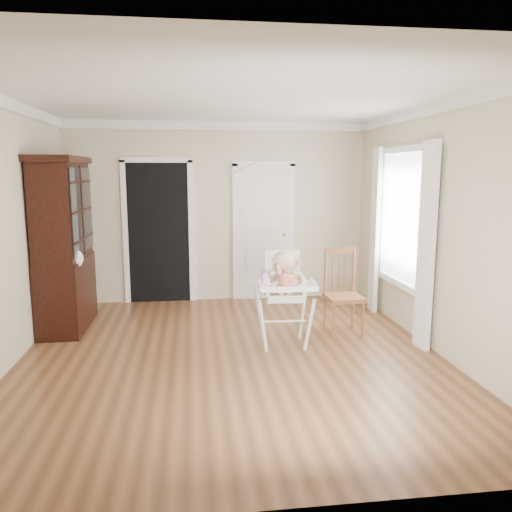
{
  "coord_description": "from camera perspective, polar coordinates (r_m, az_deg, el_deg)",
  "views": [
    {
      "loc": [
        -0.4,
        -5.11,
        1.96
      ],
      "look_at": [
        0.29,
        0.2,
        1.06
      ],
      "focal_mm": 35.0,
      "sensor_mm": 36.0,
      "label": 1
    }
  ],
  "objects": [
    {
      "name": "closet_door",
      "position": [
        7.72,
        0.89,
        2.6
      ],
      "size": [
        0.96,
        0.09,
        2.13
      ],
      "color": "white",
      "rests_on": "wall_back"
    },
    {
      "name": "high_chair",
      "position": [
        5.64,
        3.23,
        -3.6
      ],
      "size": [
        0.67,
        0.81,
        1.1
      ],
      "rotation": [
        0.0,
        0.0,
        -0.06
      ],
      "color": "white",
      "rests_on": "floor"
    },
    {
      "name": "floor",
      "position": [
        5.49,
        -2.76,
        -11.41
      ],
      "size": [
        5.0,
        5.0,
        0.0
      ],
      "primitive_type": "plane",
      "color": "brown",
      "rests_on": "ground"
    },
    {
      "name": "streamer",
      "position": [
        6.34,
        -4.24,
        11.67
      ],
      "size": [
        0.4,
        0.33,
        0.15
      ],
      "primitive_type": null,
      "rotation": [
        0.26,
        0.0,
        0.9
      ],
      "color": "pink",
      "rests_on": "ceiling"
    },
    {
      "name": "window_right",
      "position": [
        6.48,
        16.15,
        3.21
      ],
      "size": [
        0.13,
        1.84,
        2.3
      ],
      "color": "white",
      "rests_on": "wall_right"
    },
    {
      "name": "baby",
      "position": [
        5.63,
        3.23,
        -2.03
      ],
      "size": [
        0.31,
        0.24,
        0.47
      ],
      "rotation": [
        0.0,
        0.0,
        -0.06
      ],
      "color": "beige",
      "rests_on": "high_chair"
    },
    {
      "name": "ceiling",
      "position": [
        5.17,
        -3.01,
        17.75
      ],
      "size": [
        5.0,
        5.0,
        0.0
      ],
      "primitive_type": "plane",
      "rotation": [
        3.14,
        0.0,
        0.0
      ],
      "color": "white",
      "rests_on": "wall_back"
    },
    {
      "name": "sippy_cup",
      "position": [
        5.43,
        1.01,
        -2.35
      ],
      "size": [
        0.07,
        0.07,
        0.18
      ],
      "rotation": [
        0.0,
        0.0,
        -0.06
      ],
      "color": "#FA99C9",
      "rests_on": "high_chair"
    },
    {
      "name": "wall_left",
      "position": [
        5.47,
        -27.12,
        2.08
      ],
      "size": [
        0.0,
        5.0,
        5.0
      ],
      "primitive_type": "plane",
      "rotation": [
        1.57,
        0.0,
        1.57
      ],
      "color": "beige",
      "rests_on": "floor"
    },
    {
      "name": "china_cabinet",
      "position": [
        6.67,
        -21.06,
        1.3
      ],
      "size": [
        0.57,
        1.28,
        2.15
      ],
      "color": "black",
      "rests_on": "floor"
    },
    {
      "name": "crown_molding",
      "position": [
        5.17,
        -3.01,
        17.09
      ],
      "size": [
        4.5,
        5.0,
        0.12
      ],
      "primitive_type": null,
      "color": "white",
      "rests_on": "ceiling"
    },
    {
      "name": "wall_right",
      "position": [
        5.78,
        19.96,
        2.91
      ],
      "size": [
        0.0,
        5.0,
        5.0
      ],
      "primitive_type": "plane",
      "rotation": [
        1.57,
        0.0,
        -1.57
      ],
      "color": "beige",
      "rests_on": "floor"
    },
    {
      "name": "cake",
      "position": [
        5.33,
        3.72,
        -2.82
      ],
      "size": [
        0.25,
        0.25,
        0.11
      ],
      "color": "silver",
      "rests_on": "high_chair"
    },
    {
      "name": "doorway",
      "position": [
        7.66,
        -11.08,
        2.99
      ],
      "size": [
        1.06,
        0.05,
        2.22
      ],
      "color": "black",
      "rests_on": "wall_back"
    },
    {
      "name": "dining_chair",
      "position": [
        6.2,
        9.92,
        -4.36
      ],
      "size": [
        0.43,
        0.43,
        1.04
      ],
      "rotation": [
        0.0,
        0.0,
        0.02
      ],
      "color": "brown",
      "rests_on": "floor"
    },
    {
      "name": "wall_back",
      "position": [
        7.64,
        -4.36,
        4.95
      ],
      "size": [
        4.5,
        0.0,
        4.5
      ],
      "primitive_type": "plane",
      "rotation": [
        1.57,
        0.0,
        0.0
      ],
      "color": "beige",
      "rests_on": "floor"
    }
  ]
}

